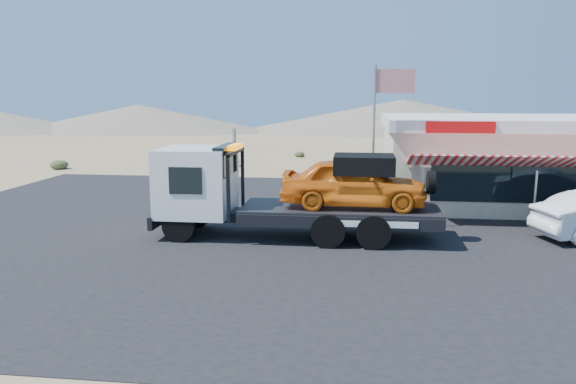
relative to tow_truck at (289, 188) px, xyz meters
name	(u,v)px	position (x,y,z in m)	size (l,w,h in m)	color
ground	(231,245)	(-1.75, -1.32, -1.72)	(120.00, 120.00, 0.00)	#8F7551
asphalt_lot	(300,226)	(0.25, 1.68, -1.71)	(32.00, 24.00, 0.02)	black
tow_truck	(289,188)	(0.00, 0.00, 0.00)	(9.59, 2.84, 3.21)	black
jerky_store	(498,159)	(8.75, 7.66, 0.27)	(10.40, 9.97, 3.90)	beige
flagpole	(380,125)	(3.18, 3.18, 2.04)	(1.55, 0.10, 6.00)	#99999E
desert_scrub	(5,187)	(-15.24, 7.00, -1.43)	(21.94, 36.54, 0.66)	#353E21
distant_hills	(251,117)	(-11.52, 53.82, 0.16)	(126.00, 48.00, 4.20)	#726B59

